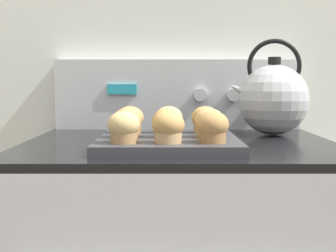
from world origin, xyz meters
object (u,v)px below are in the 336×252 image
(muffin_r2_c1, at_px, (169,120))
(tea_kettle, at_px, (273,98))
(muffin_r0_c2, at_px, (213,127))
(muffin_r1_c1, at_px, (167,123))
(muffin_pan, at_px, (168,142))
(muffin_r1_c0, at_px, (127,124))
(muffin_r2_c2, at_px, (206,120))
(muffin_r0_c0, at_px, (124,128))
(muffin_r2_c0, at_px, (130,120))
(muffin_r0_c1, at_px, (169,128))
(muffin_r1_c2, at_px, (210,123))

(muffin_r2_c1, height_order, tea_kettle, tea_kettle)
(muffin_r0_c2, height_order, tea_kettle, tea_kettle)
(muffin_r1_c1, bearing_deg, muffin_pan, -23.91)
(muffin_r1_c0, relative_size, muffin_r2_c2, 1.00)
(muffin_r0_c0, xyz_separation_m, tea_kettle, (0.38, 0.33, 0.05))
(muffin_r0_c0, distance_m, tea_kettle, 0.51)
(muffin_r2_c1, bearing_deg, muffin_r2_c0, -179.18)
(tea_kettle, bearing_deg, muffin_r2_c1, -153.50)
(muffin_r0_c1, distance_m, muffin_r2_c0, 0.21)
(muffin_r2_c2, bearing_deg, muffin_r0_c0, -134.71)
(muffin_r1_c0, relative_size, muffin_r1_c2, 1.00)
(muffin_r2_c0, relative_size, tea_kettle, 0.26)
(muffin_r0_c1, height_order, muffin_r2_c0, same)
(muffin_r1_c2, distance_m, muffin_r2_c2, 0.09)
(muffin_r1_c1, distance_m, tea_kettle, 0.38)
(muffin_pan, height_order, muffin_r0_c0, muffin_r0_c0)
(muffin_r0_c0, xyz_separation_m, muffin_r0_c2, (0.18, 0.00, 0.00))
(muffin_r0_c1, relative_size, muffin_r2_c2, 1.00)
(muffin_pan, relative_size, muffin_r2_c1, 4.65)
(muffin_r2_c1, bearing_deg, muffin_r1_c1, -92.78)
(muffin_r0_c1, bearing_deg, muffin_r2_c2, 63.79)
(muffin_r0_c0, relative_size, muffin_r1_c1, 1.00)
(muffin_r0_c0, height_order, muffin_r0_c1, same)
(muffin_r1_c1, relative_size, muffin_r2_c2, 1.00)
(muffin_r2_c0, xyz_separation_m, muffin_r2_c1, (0.10, 0.00, 0.00))
(muffin_r1_c1, distance_m, muffin_r2_c0, 0.13)
(muffin_pan, height_order, muffin_r1_c0, muffin_r1_c0)
(muffin_r0_c1, relative_size, muffin_r2_c0, 1.00)
(muffin_r0_c2, height_order, muffin_r1_c0, same)
(muffin_r2_c0, bearing_deg, muffin_r1_c2, -25.75)
(muffin_pan, distance_m, tea_kettle, 0.38)
(muffin_r1_c0, bearing_deg, muffin_r2_c1, 44.96)
(muffin_r2_c0, height_order, muffin_r2_c2, same)
(muffin_r0_c0, xyz_separation_m, muffin_r1_c0, (-0.00, 0.09, 0.00))
(muffin_r1_c0, bearing_deg, muffin_r0_c0, -88.64)
(muffin_r0_c2, height_order, muffin_r1_c1, same)
(muffin_r2_c2, relative_size, tea_kettle, 0.26)
(muffin_r1_c1, bearing_deg, muffin_r0_c2, -43.44)
(muffin_r0_c2, height_order, muffin_r2_c2, same)
(muffin_r1_c1, xyz_separation_m, muffin_r1_c2, (0.10, 0.00, 0.00))
(muffin_r1_c0, distance_m, tea_kettle, 0.45)
(muffin_r0_c2, bearing_deg, muffin_r1_c2, 88.71)
(muffin_pan, distance_m, muffin_r1_c0, 0.10)
(muffin_pan, bearing_deg, muffin_r1_c1, 156.09)
(muffin_r0_c0, distance_m, muffin_r1_c2, 0.21)
(muffin_r0_c2, bearing_deg, muffin_r1_c1, 136.56)
(muffin_pan, xyz_separation_m, muffin_r2_c0, (-0.09, 0.09, 0.04))
(muffin_r0_c1, relative_size, muffin_r0_c2, 1.00)
(muffin_r2_c2, bearing_deg, muffin_r0_c2, -89.78)
(muffin_r1_c1, distance_m, muffin_r2_c2, 0.13)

